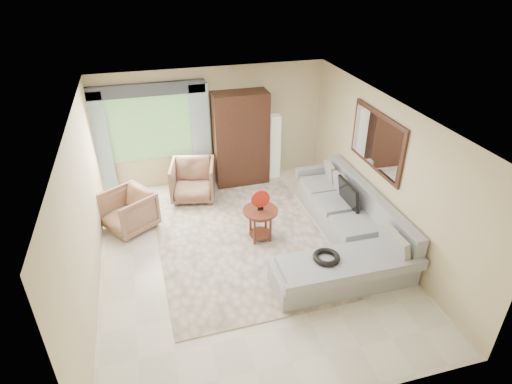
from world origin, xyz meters
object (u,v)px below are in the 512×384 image
object	(u,v)px
armchair_left	(129,211)
potted_plant	(132,193)
floor_lamp	(274,146)
armchair_right	(193,181)
armoire	(241,139)
coffee_table	(260,224)
tv_screen	(348,194)
sectional_sofa	(346,232)

from	to	relation	value
armchair_left	potted_plant	distance (m)	0.91
potted_plant	floor_lamp	bearing A→B (deg)	8.36
armchair_right	armoire	bearing A→B (deg)	34.91
armoire	armchair_right	bearing A→B (deg)	-157.72
armoire	armchair_left	bearing A→B (deg)	-152.41
coffee_table	armchair_left	xyz separation A→B (m)	(-2.31, 1.00, 0.05)
tv_screen	armchair_left	xyz separation A→B (m)	(-4.02, 1.04, -0.33)
floor_lamp	armchair_left	bearing A→B (deg)	-157.47
sectional_sofa	armchair_right	xyz separation A→B (m)	(-2.40, 2.42, 0.14)
sectional_sofa	armoire	bearing A→B (deg)	113.06
coffee_table	potted_plant	world-z (taller)	coffee_table
sectional_sofa	armchair_right	distance (m)	3.41
potted_plant	armoire	distance (m)	2.60
tv_screen	armoire	distance (m)	2.81
tv_screen	armchair_right	distance (m)	3.28
tv_screen	armchair_right	size ratio (longest dim) A/B	0.80
tv_screen	coffee_table	distance (m)	1.75
armchair_left	armchair_right	distance (m)	1.59
coffee_table	armchair_left	distance (m)	2.52
sectional_sofa	armchair_left	distance (m)	4.07
armchair_left	armchair_right	bearing A→B (deg)	88.78
tv_screen	potted_plant	distance (m)	4.42
sectional_sofa	floor_lamp	world-z (taller)	floor_lamp
armchair_left	floor_lamp	distance (m)	3.61
potted_plant	coffee_table	bearing A→B (deg)	-40.33
tv_screen	armchair_left	size ratio (longest dim) A/B	0.86
armoire	floor_lamp	distance (m)	0.86
sectional_sofa	floor_lamp	size ratio (longest dim) A/B	2.31
potted_plant	armoire	bearing A→B (deg)	9.67
potted_plant	sectional_sofa	bearing A→B (deg)	-33.98
coffee_table	floor_lamp	xyz separation A→B (m)	(1.00, 2.38, 0.41)
coffee_table	armchair_left	world-z (taller)	armchair_left
armchair_left	armchair_right	size ratio (longest dim) A/B	0.93
coffee_table	tv_screen	bearing A→B (deg)	-1.10
sectional_sofa	armoire	distance (m)	3.24
coffee_table	armchair_right	distance (m)	2.08
sectional_sofa	armchair_left	xyz separation A→B (m)	(-3.75, 1.58, 0.11)
tv_screen	armchair_right	world-z (taller)	tv_screen
coffee_table	sectional_sofa	bearing A→B (deg)	-21.87
armchair_right	armchair_left	bearing A→B (deg)	-135.54
sectional_sofa	potted_plant	xyz separation A→B (m)	(-3.68, 2.48, -0.02)
armchair_right	tv_screen	bearing A→B (deg)	-22.41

